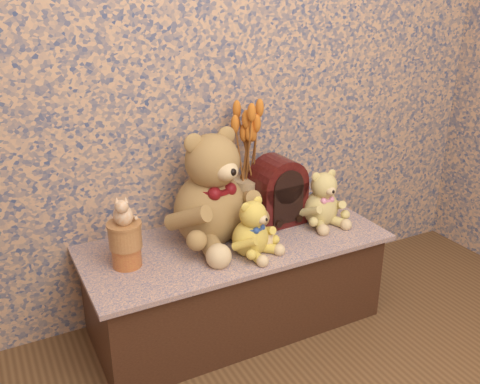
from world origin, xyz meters
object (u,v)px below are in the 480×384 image
object	(u,v)px
cathedral_radio	(278,190)
ceramic_vase	(246,200)
teddy_medium	(250,224)
teddy_small	(322,195)
teddy_large	(209,182)
biscuit_tin_lower	(127,256)
cat_figurine	(122,209)

from	to	relation	value
cathedral_radio	ceramic_vase	distance (m)	0.15
teddy_medium	teddy_small	distance (m)	0.43
teddy_small	cathedral_radio	world-z (taller)	cathedral_radio
teddy_large	biscuit_tin_lower	bearing A→B (deg)	177.68
ceramic_vase	cat_figurine	distance (m)	0.63
cathedral_radio	ceramic_vase	bearing A→B (deg)	147.80
teddy_medium	teddy_large	bearing A→B (deg)	90.37
teddy_large	biscuit_tin_lower	size ratio (longest dim) A/B	4.58
biscuit_tin_lower	cat_figurine	size ratio (longest dim) A/B	0.92
teddy_medium	cathedral_radio	bearing A→B (deg)	14.40
teddy_medium	cat_figurine	world-z (taller)	cat_figurine
teddy_large	cathedral_radio	world-z (taller)	teddy_large
teddy_medium	cat_figurine	bearing A→B (deg)	140.60
teddy_large	cat_figurine	xyz separation A→B (m)	(-0.38, -0.07, -0.02)
teddy_small	biscuit_tin_lower	size ratio (longest dim) A/B	2.39
teddy_small	biscuit_tin_lower	bearing A→B (deg)	179.31
cathedral_radio	biscuit_tin_lower	world-z (taller)	cathedral_radio
teddy_small	cathedral_radio	bearing A→B (deg)	151.47
teddy_large	teddy_medium	bearing A→B (deg)	-77.20
teddy_small	cat_figurine	world-z (taller)	cat_figurine
biscuit_tin_lower	cat_figurine	world-z (taller)	cat_figurine
teddy_small	biscuit_tin_lower	distance (m)	0.89
teddy_small	biscuit_tin_lower	xyz separation A→B (m)	(-0.89, 0.02, -0.09)
teddy_medium	biscuit_tin_lower	xyz separation A→B (m)	(-0.47, 0.12, -0.08)
biscuit_tin_lower	teddy_small	bearing A→B (deg)	-1.37
cat_figurine	teddy_medium	bearing A→B (deg)	3.29
teddy_small	biscuit_tin_lower	world-z (taller)	teddy_small
teddy_large	cat_figurine	world-z (taller)	teddy_large
teddy_medium	cat_figurine	distance (m)	0.50
teddy_large	teddy_small	world-z (taller)	teddy_large
ceramic_vase	teddy_large	bearing A→B (deg)	-160.30
teddy_small	teddy_medium	bearing A→B (deg)	-165.38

